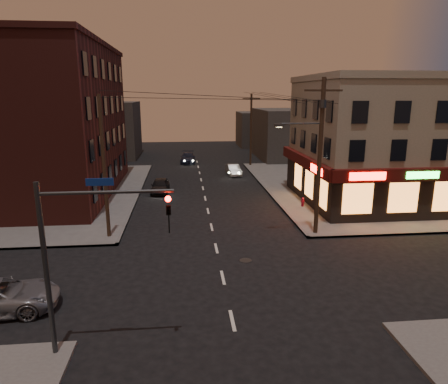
{
  "coord_description": "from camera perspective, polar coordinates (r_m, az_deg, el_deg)",
  "views": [
    {
      "loc": [
        -1.85,
        -18.68,
        9.16
      ],
      "look_at": [
        0.61,
        5.32,
        3.2
      ],
      "focal_mm": 32.0,
      "sensor_mm": 36.0,
      "label": 1
    }
  ],
  "objects": [
    {
      "name": "bg_building_ne_a",
      "position": [
        59.13,
        9.83,
        8.18
      ],
      "size": [
        10.0,
        12.0,
        7.0
      ],
      "primitive_type": "cube",
      "color": "#3F3D3A",
      "rests_on": "ground"
    },
    {
      "name": "ground",
      "position": [
        20.88,
        -0.17,
        -12.14
      ],
      "size": [
        120.0,
        120.0,
        0.0
      ],
      "primitive_type": "plane",
      "color": "black",
      "rests_on": "ground"
    },
    {
      "name": "utility_pole_main",
      "position": [
        26.15,
        13.33,
        6.03
      ],
      "size": [
        4.2,
        0.44,
        10.0
      ],
      "color": "#382619",
      "rests_on": "sidewalk_ne"
    },
    {
      "name": "brick_apartment",
      "position": [
        39.82,
        -24.68,
        9.02
      ],
      "size": [
        12.0,
        20.0,
        13.0
      ],
      "primitive_type": "cube",
      "color": "#4C1C18",
      "rests_on": "sidewalk_nw"
    },
    {
      "name": "pizza_building",
      "position": [
        36.9,
        23.17,
        6.83
      ],
      "size": [
        15.85,
        12.85,
        10.5
      ],
      "color": "gray",
      "rests_on": "sidewalk_ne"
    },
    {
      "name": "fire_hydrant",
      "position": [
        33.37,
        11.18,
        -1.34
      ],
      "size": [
        0.33,
        0.33,
        0.74
      ],
      "rotation": [
        0.0,
        0.0,
        -0.16
      ],
      "color": "maroon",
      "rests_on": "sidewalk_ne"
    },
    {
      "name": "utility_pole_west",
      "position": [
        26.05,
        -16.73,
        3.32
      ],
      "size": [
        0.24,
        0.24,
        9.0
      ],
      "primitive_type": "cylinder",
      "color": "#382619",
      "rests_on": "sidewalk_nw"
    },
    {
      "name": "sidewalk_nw",
      "position": [
        41.99,
        -28.3,
        -0.31
      ],
      "size": [
        24.0,
        28.0,
        0.15
      ],
      "primitive_type": "cube",
      "color": "#514F4C",
      "rests_on": "ground"
    },
    {
      "name": "utility_pole_far",
      "position": [
        51.61,
        3.87,
        8.83
      ],
      "size": [
        0.26,
        0.26,
        9.0
      ],
      "primitive_type": "cylinder",
      "color": "#382619",
      "rests_on": "sidewalk_ne"
    },
    {
      "name": "traffic_signal",
      "position": [
        14.48,
        -20.49,
        -7.25
      ],
      "size": [
        4.49,
        0.32,
        6.47
      ],
      "color": "#333538",
      "rests_on": "ground"
    },
    {
      "name": "sedan_far",
      "position": [
        54.66,
        -5.2,
        4.9
      ],
      "size": [
        2.1,
        4.81,
        1.38
      ],
      "primitive_type": "imported",
      "rotation": [
        0.0,
        0.0,
        -0.04
      ],
      "color": "black",
      "rests_on": "ground"
    },
    {
      "name": "sedan_near",
      "position": [
        38.32,
        -9.12,
        0.91
      ],
      "size": [
        1.8,
        4.06,
        1.36
      ],
      "primitive_type": "imported",
      "rotation": [
        0.0,
        0.0,
        -0.05
      ],
      "color": "black",
      "rests_on": "ground"
    },
    {
      "name": "sedan_mid",
      "position": [
        46.07,
        1.36,
        3.18
      ],
      "size": [
        1.65,
        3.85,
        1.23
      ],
      "primitive_type": "imported",
      "rotation": [
        0.0,
        0.0,
        0.09
      ],
      "color": "gray",
      "rests_on": "ground"
    },
    {
      "name": "bg_building_nw",
      "position": [
        61.91,
        -16.39,
        8.54
      ],
      "size": [
        9.0,
        10.0,
        8.0
      ],
      "primitive_type": "cube",
      "color": "#3F3D3A",
      "rests_on": "ground"
    },
    {
      "name": "sidewalk_ne",
      "position": [
        43.55,
        21.43,
        0.86
      ],
      "size": [
        24.0,
        28.0,
        0.15
      ],
      "primitive_type": "cube",
      "color": "#514F4C",
      "rests_on": "ground"
    },
    {
      "name": "bg_building_ne_b",
      "position": [
        72.29,
        5.28,
        8.92
      ],
      "size": [
        8.0,
        8.0,
        6.0
      ],
      "primitive_type": "cube",
      "color": "#3F3D3A",
      "rests_on": "ground"
    }
  ]
}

